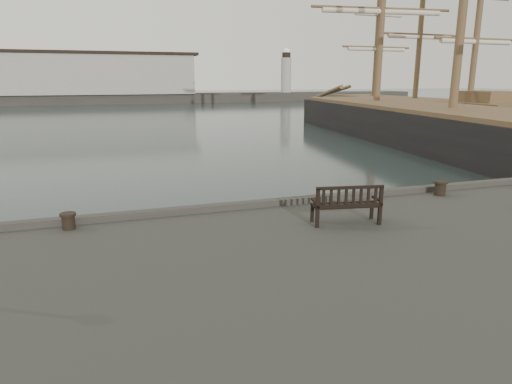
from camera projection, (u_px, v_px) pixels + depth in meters
ground at (270, 253)px, 13.93m from camera, size 400.00×400.00×0.00m
breakwater at (99, 83)px, 96.12m from camera, size 140.00×9.50×12.20m
bench at (346, 211)px, 11.67m from camera, size 1.82×0.90×1.00m
bollard_left at (68, 221)px, 11.26m from camera, size 0.44×0.44×0.41m
bollard_right at (440, 188)px, 14.53m from camera, size 0.55×0.55×0.46m
tall_ship_main at (450, 136)px, 35.23m from camera, size 14.49×46.39×34.22m
tall_ship_far at (413, 115)px, 55.43m from camera, size 7.47×30.56×26.03m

